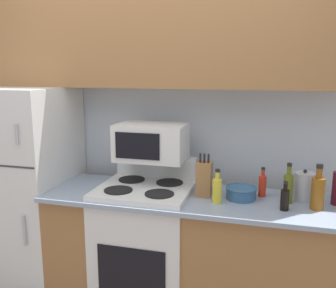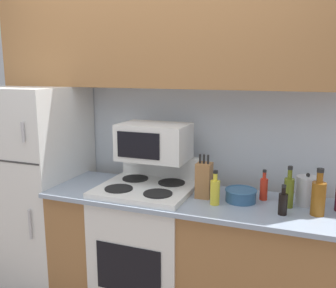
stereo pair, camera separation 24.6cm
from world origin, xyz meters
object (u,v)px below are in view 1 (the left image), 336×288
bottle_whiskey (318,192)px  bottle_olive_oil (288,187)px  stove (146,246)px  bottle_hot_sauce (262,185)px  bowl (241,192)px  bottle_soy_sauce (285,199)px  bottle_cooking_spray (217,190)px  refrigerator (29,190)px  kettle (304,186)px  microwave (151,142)px  knife_block (204,179)px

bottle_whiskey → bottle_olive_oil: bearing=157.1°
stove → bottle_hot_sauce: (0.78, 0.12, 0.49)m
bowl → bottle_soy_sauce: size_ratio=1.14×
bottle_cooking_spray → bottle_hot_sauce: bearing=36.0°
refrigerator → bottle_cooking_spray: (1.49, -0.15, 0.18)m
kettle → bowl: bearing=-167.9°
refrigerator → bottle_hot_sauce: refrigerator is taller
refrigerator → bottle_cooking_spray: 1.51m
bottle_whiskey → kettle: bearing=112.6°
bottle_whiskey → bottle_cooking_spray: size_ratio=1.27×
refrigerator → bottle_hot_sauce: (1.77, 0.05, 0.17)m
kettle → refrigerator: bearing=-178.7°
stove → bowl: (0.65, 0.03, 0.45)m
bottle_whiskey → bottle_cooking_spray: (-0.60, -0.04, -0.02)m
stove → microwave: (0.01, 0.12, 0.74)m
stove → bottle_soy_sauce: (0.92, -0.10, 0.48)m
microwave → kettle: size_ratio=2.36×
bowl → bottle_cooking_spray: size_ratio=0.94×
bottle_olive_oil → knife_block: bearing=-178.9°
refrigerator → kettle: refrigerator is taller
stove → bottle_olive_oil: (0.94, 0.03, 0.51)m
bottle_soy_sauce → bottle_olive_oil: 0.14m
bottle_cooking_spray → bottle_olive_oil: (0.43, 0.12, 0.02)m
stove → bottle_whiskey: size_ratio=3.88×
bottle_hot_sauce → bottle_soy_sauce: 0.26m
microwave → bottle_hot_sauce: microwave is taller
bottle_whiskey → bottle_olive_oil: (-0.17, 0.07, -0.01)m
refrigerator → stove: refrigerator is taller
bottle_hot_sauce → bottle_soy_sauce: (0.14, -0.22, -0.01)m
refrigerator → bottle_whiskey: bearing=-2.9°
bowl → bottle_olive_oil: bottle_olive_oil is taller
refrigerator → bottle_soy_sauce: 1.92m
microwave → refrigerator: bearing=-177.1°
bottle_soy_sauce → bottle_olive_oil: size_ratio=0.69×
refrigerator → bowl: refrigerator is taller
refrigerator → bowl: bearing=-1.4°
microwave → bottle_hot_sauce: (0.77, -0.00, -0.25)m
stove → refrigerator: bearing=176.0°
bottle_cooking_spray → bottle_olive_oil: 0.45m
bowl → kettle: (0.39, 0.08, 0.05)m
refrigerator → stove: 1.03m
refrigerator → knife_block: (1.39, -0.05, 0.21)m
microwave → kettle: 1.06m
refrigerator → microwave: (0.99, 0.05, 0.42)m
bottle_whiskey → refrigerator: bearing=177.1°
bowl → bottle_whiskey: bearing=-8.6°
kettle → bottle_cooking_spray: bearing=-159.7°
microwave → bottle_whiskey: size_ratio=1.74×
knife_block → bottle_hot_sauce: (0.38, 0.09, -0.04)m
bottle_hot_sauce → kettle: size_ratio=0.97×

